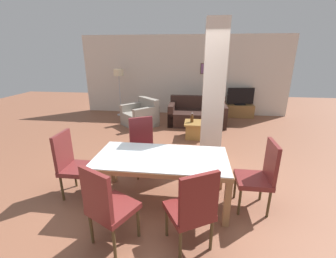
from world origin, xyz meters
name	(u,v)px	position (x,y,z in m)	size (l,w,h in m)	color
ground_plane	(162,200)	(0.00, 0.00, 0.00)	(18.00, 18.00, 0.00)	brown
back_wall	(184,76)	(0.00, 5.22, 1.35)	(7.20, 0.09, 2.70)	beige
divider_pillar	(213,96)	(0.78, 1.42, 1.35)	(0.40, 0.28, 2.70)	beige
dining_table	(161,165)	(0.00, 0.00, 0.59)	(1.89, 0.94, 0.72)	#996D45
dining_chair_near_left	(107,204)	(-0.46, -0.89, 0.55)	(0.62, 0.62, 1.01)	maroon
dining_chair_head_right	(260,174)	(1.37, 0.00, 0.55)	(0.46, 0.46, 1.01)	maroon
dining_chair_far_left	(143,143)	(-0.47, 0.86, 0.55)	(0.62, 0.62, 1.01)	maroon
dining_chair_near_right	(193,207)	(0.47, -0.83, 0.55)	(0.63, 0.63, 1.01)	maroon
dining_chair_head_left	(72,162)	(-1.37, 0.00, 0.55)	(0.46, 0.46, 1.01)	maroon
sofa	(197,115)	(0.52, 3.91, 0.29)	(1.71, 0.93, 0.83)	#34201B
armchair	(141,116)	(-1.19, 3.60, 0.28)	(1.24, 1.23, 0.81)	gray
coffee_table	(195,129)	(0.48, 2.75, 0.21)	(0.58, 0.59, 0.41)	olive
bottle	(192,119)	(0.38, 2.75, 0.51)	(0.08, 0.08, 0.24)	#4C2D14
tv_stand	(239,111)	(1.96, 4.94, 0.21)	(0.95, 0.40, 0.43)	olive
tv_screen	(241,97)	(1.96, 4.94, 0.71)	(0.90, 0.25, 0.58)	black
floor_lamp	(119,77)	(-2.17, 4.68, 1.34)	(0.33, 0.33, 1.60)	#B7B7BC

